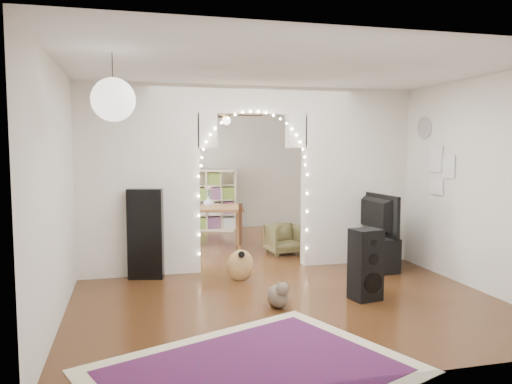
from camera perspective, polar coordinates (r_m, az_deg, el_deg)
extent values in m
plane|color=black|center=(7.61, -0.41, -8.63)|extent=(7.50, 7.50, 0.00)
cube|color=white|center=(7.44, -0.43, 12.00)|extent=(5.00, 7.50, 0.02)
cube|color=silver|center=(11.08, -5.09, 2.78)|extent=(5.00, 0.02, 2.70)
cube|color=silver|center=(3.89, 12.99, -1.94)|extent=(5.00, 0.02, 2.70)
cube|color=silver|center=(7.23, -20.05, 1.15)|extent=(0.02, 7.50, 2.70)
cube|color=silver|center=(8.37, 16.45, 1.78)|extent=(0.02, 7.50, 2.70)
cube|color=silver|center=(7.19, -13.29, 1.31)|extent=(1.70, 0.20, 2.70)
cube|color=silver|center=(7.96, 11.19, 1.73)|extent=(1.70, 0.20, 2.70)
cube|color=silver|center=(7.42, -0.43, 10.46)|extent=(1.60, 0.20, 0.40)
cube|color=white|center=(9.01, -18.76, 2.90)|extent=(0.04, 1.20, 1.40)
cylinder|color=white|center=(7.84, 18.73, 6.98)|extent=(0.03, 0.31, 0.31)
sphere|color=white|center=(4.79, -16.01, 10.11)|extent=(0.40, 0.40, 0.40)
cube|color=maroon|center=(4.29, -0.32, -19.82)|extent=(3.01, 2.66, 0.02)
cube|color=black|center=(7.03, -12.52, -4.72)|extent=(0.50, 0.27, 1.25)
ellipsoid|color=#AF7446|center=(6.81, -1.77, -7.04)|extent=(0.38, 0.21, 0.43)
cube|color=black|center=(6.74, -1.78, -4.06)|extent=(0.05, 0.04, 0.49)
cube|color=black|center=(6.70, -1.79, -1.78)|extent=(0.06, 0.04, 0.11)
ellipsoid|color=brown|center=(5.81, 2.52, -11.80)|extent=(0.24, 0.36, 0.25)
sphere|color=brown|center=(5.64, 3.04, -11.00)|extent=(0.15, 0.15, 0.14)
cone|color=brown|center=(5.61, 2.69, -10.32)|extent=(0.05, 0.05, 0.05)
cone|color=brown|center=(5.63, 3.41, -10.27)|extent=(0.05, 0.05, 0.05)
cylinder|color=brown|center=(6.00, 1.87, -12.06)|extent=(0.05, 0.23, 0.08)
cube|color=black|center=(6.13, 12.41, -8.09)|extent=(0.38, 0.34, 0.85)
cylinder|color=black|center=(6.06, 13.23, -10.10)|extent=(0.25, 0.06, 0.25)
cylinder|color=black|center=(5.99, 13.28, -7.48)|extent=(0.13, 0.04, 0.13)
cylinder|color=black|center=(5.95, 13.32, -5.71)|extent=(0.08, 0.03, 0.08)
cube|color=black|center=(7.77, 12.99, -6.58)|extent=(0.46, 1.02, 0.50)
imported|color=black|center=(7.68, 13.08, -2.49)|extent=(0.21, 1.08, 0.62)
cube|color=beige|center=(10.86, -5.74, -0.92)|extent=(1.31, 0.78, 1.32)
cube|color=brown|center=(8.87, -5.41, -1.87)|extent=(1.31, 0.98, 0.05)
cylinder|color=brown|center=(8.62, -8.87, -4.65)|extent=(0.05, 0.05, 0.70)
cylinder|color=brown|center=(8.62, -1.93, -4.59)|extent=(0.05, 0.05, 0.70)
cylinder|color=brown|center=(9.25, -8.61, -3.97)|extent=(0.05, 0.05, 0.70)
cylinder|color=brown|center=(9.25, -2.15, -3.91)|extent=(0.05, 0.05, 0.70)
imported|color=white|center=(8.85, -5.42, -1.09)|extent=(0.21, 0.21, 0.19)
imported|color=brown|center=(9.46, -8.38, -4.37)|extent=(0.59, 0.60, 0.51)
imported|color=brown|center=(8.54, 3.19, -5.37)|extent=(0.60, 0.62, 0.51)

